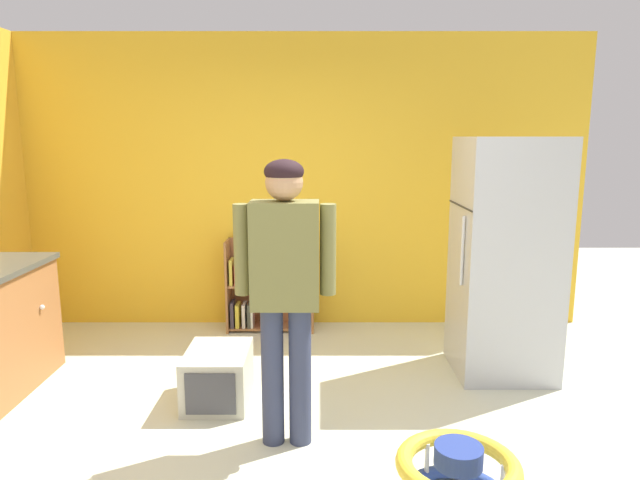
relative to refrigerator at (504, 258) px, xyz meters
The scene contains 7 objects.
ground_plane 2.11m from the refrigerator, 142.47° to the right, with size 12.00×12.00×0.00m, color beige.
back_wall 1.97m from the refrigerator, 142.55° to the left, with size 5.20×0.06×2.70m, color gold.
refrigerator is the anchor object (origin of this frame).
bookshelf 2.20m from the refrigerator, 152.84° to the left, with size 0.80×0.28×0.85m.
standing_person 1.88m from the refrigerator, 146.99° to the right, with size 0.57×0.22×1.66m.
baby_walker 1.91m from the refrigerator, 113.83° to the right, with size 0.60×0.60×0.32m.
pet_carrier 2.25m from the refrigerator, 166.26° to the right, with size 0.42×0.55×0.36m.
Camera 1 is at (0.14, -2.90, 1.78)m, focal length 31.39 mm.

